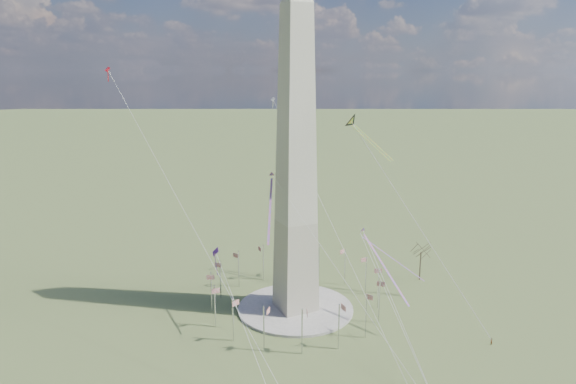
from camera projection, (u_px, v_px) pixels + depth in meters
name	position (u px, v px, depth m)	size (l,w,h in m)	color
ground	(295.00, 309.00, 160.57)	(2000.00, 2000.00, 0.00)	#486432
plaza	(295.00, 308.00, 160.48)	(36.00, 36.00, 0.80)	#B8B0A8
washington_monument	(296.00, 158.00, 149.52)	(15.56, 15.56, 100.00)	#ADA691
flagpole_ring	(296.00, 288.00, 158.90)	(54.40, 54.40, 13.00)	silver
tree_near	(421.00, 250.00, 180.74)	(8.95, 8.95, 15.66)	#483C2B
person_east	(491.00, 342.00, 139.62)	(0.71, 0.46, 1.94)	gray
kite_delta_black	(354.00, 124.00, 172.69)	(11.49, 17.86, 14.80)	black
kite_diamond_purple	(216.00, 255.00, 148.54)	(1.89, 2.93, 8.99)	#471972
kite_streamer_left	(377.00, 255.00, 152.73)	(2.25, 24.07, 16.54)	#FC5727
kite_streamer_mid	(271.00, 197.00, 147.15)	(11.33, 20.99, 15.64)	#FC5727
kite_streamer_right	(382.00, 250.00, 169.95)	(16.92, 16.21, 15.19)	#FC5727
kite_small_red	(108.00, 71.00, 154.35)	(1.58, 1.53, 4.47)	red
kite_small_white	(273.00, 100.00, 185.46)	(1.20, 1.52, 3.95)	silver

